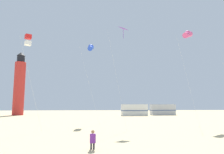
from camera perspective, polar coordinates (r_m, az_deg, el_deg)
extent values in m
cube|color=#722D99|center=(12.67, -5.29, -16.37)|extent=(0.35, 0.23, 0.52)
sphere|color=#9E704C|center=(12.62, -5.26, -14.67)|extent=(0.20, 0.20, 0.20)
cylinder|color=#2D2D38|center=(12.89, -4.95, -17.31)|extent=(0.14, 0.36, 0.13)
cylinder|color=#2D2D38|center=(13.09, -4.99, -18.18)|extent=(0.11, 0.11, 0.42)
cylinder|color=#2D2D38|center=(12.88, -5.70, -17.30)|extent=(0.14, 0.36, 0.13)
cylinder|color=#2D2D38|center=(13.08, -5.73, -18.18)|extent=(0.11, 0.11, 0.42)
cylinder|color=silver|center=(22.21, 1.17, 0.26)|extent=(1.87, 1.88, 11.35)
cube|color=purple|center=(24.64, 3.08, 13.11)|extent=(1.22, 1.22, 0.40)
cylinder|color=purple|center=(24.42, 3.10, 11.68)|extent=(0.04, 0.04, 1.10)
cylinder|color=silver|center=(21.82, -21.31, -1.63)|extent=(2.19, 1.67, 9.41)
cube|color=red|center=(24.08, -21.94, 10.18)|extent=(0.82, 0.82, 0.44)
cube|color=white|center=(23.88, -22.02, 8.57)|extent=(0.82, 0.82, 0.44)
cylinder|color=silver|center=(26.78, 19.87, -0.35)|extent=(1.75, 1.54, 11.62)
cylinder|color=#E54C8C|center=(29.13, 19.98, 10.82)|extent=(2.17, 2.34, 1.48)
sphere|color=#E54C8C|center=(29.18, 19.96, 11.10)|extent=(0.76, 0.76, 0.76)
cylinder|color=silver|center=(28.60, -6.26, -1.89)|extent=(2.94, 0.29, 10.94)
cylinder|color=blue|center=(31.05, -5.82, 7.92)|extent=(0.93, 2.55, 1.48)
sphere|color=blue|center=(31.09, -5.82, 8.19)|extent=(0.76, 0.76, 0.76)
cylinder|color=red|center=(60.40, -24.04, -2.85)|extent=(2.80, 2.80, 14.00)
cylinder|color=black|center=(61.48, -23.63, 4.51)|extent=(2.00, 2.00, 1.80)
cone|color=black|center=(61.77, -23.56, 5.78)|extent=(2.20, 2.20, 1.00)
cube|color=white|center=(52.98, 6.11, -8.94)|extent=(6.43, 2.39, 2.80)
cube|color=#4C608C|center=(52.99, 6.12, -9.10)|extent=(6.47, 2.43, 0.24)
cube|color=#B7BABF|center=(57.51, 13.67, -8.67)|extent=(6.52, 2.66, 2.80)
cube|color=#4C608C|center=(57.51, 13.67, -8.81)|extent=(6.56, 2.70, 0.24)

